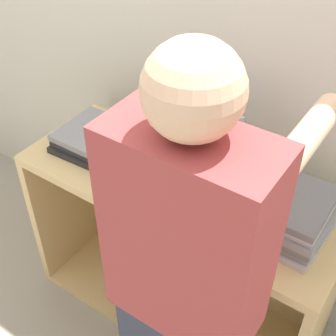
{
  "coord_description": "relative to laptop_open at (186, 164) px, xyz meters",
  "views": [
    {
      "loc": [
        0.69,
        -0.85,
        1.91
      ],
      "look_at": [
        0.0,
        0.17,
        0.89
      ],
      "focal_mm": 50.0,
      "sensor_mm": 36.0,
      "label": 1
    }
  ],
  "objects": [
    {
      "name": "laptop_stack_right",
      "position": [
        0.37,
        -0.05,
        0.02
      ],
      "size": [
        0.36,
        0.27,
        0.15
      ],
      "color": "#B7B7BC",
      "rests_on": "cart"
    },
    {
      "name": "laptop_stack_left",
      "position": [
        -0.36,
        -0.05,
        -0.02
      ],
      "size": [
        0.36,
        0.28,
        0.08
      ],
      "color": "#232326",
      "rests_on": "cart"
    },
    {
      "name": "laptop_open",
      "position": [
        0.0,
        0.0,
        0.0
      ],
      "size": [
        0.34,
        0.29,
        0.28
      ],
      "color": "#B7B7BC",
      "rests_on": "cart"
    },
    {
      "name": "wall_back",
      "position": [
        0.0,
        0.29,
        0.37
      ],
      "size": [
        8.0,
        0.05,
        2.4
      ],
      "color": "beige",
      "rests_on": "ground_plane"
    },
    {
      "name": "person",
      "position": [
        0.3,
        -0.47,
        -0.04
      ],
      "size": [
        0.4,
        0.52,
        1.57
      ],
      "color": "#2D3342",
      "rests_on": "ground_plane"
    },
    {
      "name": "cart",
      "position": [
        0.0,
        0.02,
        -0.44
      ],
      "size": [
        1.25,
        0.47,
        0.77
      ],
      "color": "tan",
      "rests_on": "ground_plane"
    }
  ]
}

